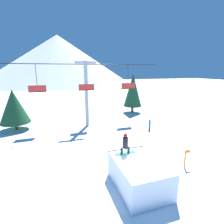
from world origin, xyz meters
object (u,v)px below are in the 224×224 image
at_px(snow_ramp, 139,174).
at_px(snowboarder, 125,144).
at_px(pine_tree_near, 14,106).
at_px(distant_skier, 150,125).
at_px(trail_marker, 185,158).

distance_m(snow_ramp, snowboarder, 1.92).
bearing_deg(pine_tree_near, snowboarder, -56.63).
bearing_deg(snowboarder, snow_ramp, -71.83).
distance_m(snow_ramp, pine_tree_near, 16.26).
relative_size(snow_ramp, snowboarder, 2.76).
bearing_deg(distant_skier, snowboarder, -129.85).
height_order(pine_tree_near, distant_skier, pine_tree_near).
relative_size(snow_ramp, pine_tree_near, 0.79).
relative_size(snowboarder, pine_tree_near, 0.29).
bearing_deg(trail_marker, distant_skier, 77.62).
xyz_separation_m(pine_tree_near, distant_skier, (14.40, -5.12, -2.05)).
bearing_deg(snow_ramp, trail_marker, 12.35).
relative_size(snow_ramp, distant_skier, 2.96).
relative_size(pine_tree_near, distant_skier, 3.76).
bearing_deg(snowboarder, trail_marker, -3.39).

